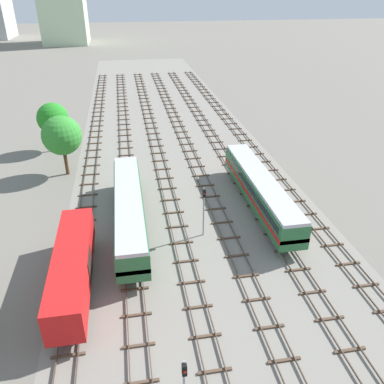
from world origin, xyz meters
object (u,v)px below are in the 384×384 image
at_px(diesel_railcar_centre_right_mid, 260,188).
at_px(signal_post_near, 204,206).
at_px(diesel_railcar_left_near, 129,208).
at_px(freight_boxcar_far_left_nearest, 73,266).
at_px(signal_post_nearest, 184,383).

distance_m(diesel_railcar_centre_right_mid, signal_post_near, 8.62).
bearing_deg(diesel_railcar_centre_right_mid, signal_post_near, -149.87).
bearing_deg(diesel_railcar_left_near, freight_boxcar_far_left_nearest, -119.90).
bearing_deg(diesel_railcar_centre_right_mid, signal_post_nearest, -118.21).
xyz_separation_m(signal_post_nearest, signal_post_near, (4.94, 18.73, 0.40)).
relative_size(freight_boxcar_far_left_nearest, signal_post_near, 2.54).
relative_size(diesel_railcar_centre_right_mid, signal_post_near, 3.72).
relative_size(freight_boxcar_far_left_nearest, diesel_railcar_left_near, 0.68).
distance_m(freight_boxcar_far_left_nearest, signal_post_near, 13.81).
xyz_separation_m(diesel_railcar_left_near, diesel_railcar_centre_right_mid, (14.83, 1.81, 0.00)).
distance_m(diesel_railcar_left_near, diesel_railcar_centre_right_mid, 14.94).
bearing_deg(freight_boxcar_far_left_nearest, signal_post_near, 26.26).
relative_size(diesel_railcar_left_near, signal_post_near, 3.72).
height_order(diesel_railcar_centre_right_mid, signal_post_nearest, signal_post_nearest).
bearing_deg(signal_post_near, signal_post_nearest, -104.78).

